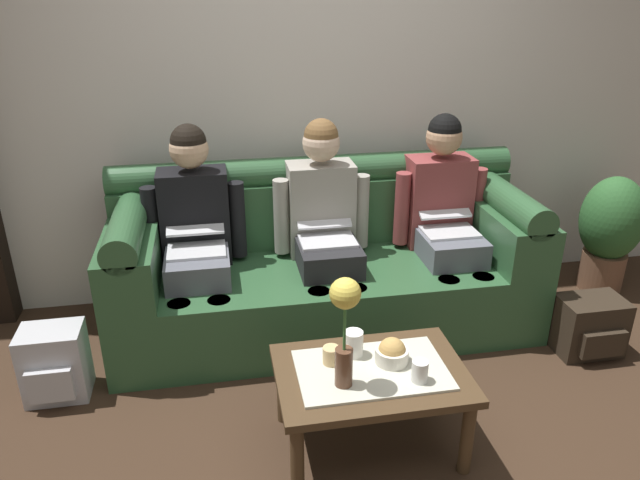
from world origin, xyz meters
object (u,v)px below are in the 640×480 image
Objects in this scene: cup_near_left at (354,343)px; flower_vase at (345,318)px; person_right at (444,212)px; snack_bowl at (392,353)px; cup_near_right at (331,355)px; potted_plant at (610,229)px; person_middle at (324,221)px; backpack_left at (55,364)px; coffee_table at (371,381)px; couch at (324,266)px; person_left at (195,229)px; cup_far_center at (420,371)px; backpack_right at (589,326)px.

flower_vase is at bearing -114.12° from cup_near_left.
person_right reaches higher than snack_bowl.
cup_near_right is 2.34m from potted_plant.
person_middle is 1.93m from potted_plant.
potted_plant reaches higher than backpack_left.
cup_near_left is at bearing 21.17° from cup_near_right.
cup_near_left is (-0.05, 0.12, 0.12)m from coffee_table.
coffee_table is at bearing -65.49° from cup_near_left.
couch is at bearing 80.94° from cup_near_right.
person_right is at bearing 51.21° from cup_near_left.
person_left is 2.53× the size of flower_vase.
flower_vase is 5.16× the size of cup_far_center.
flower_vase is at bearing -150.15° from coffee_table.
backpack_left is (-1.27, 0.54, -0.26)m from cup_near_right.
person_middle is 13.07× the size of cup_far_center.
potted_plant is at bearing 9.21° from backpack_left.
person_middle reaches higher than snack_bowl.
backpack_left is at bearing -167.90° from person_right.
potted_plant is (2.05, 1.24, -0.29)m from flower_vase.
person_middle is at bearing 95.34° from snack_bowl.
coffee_table is at bearing 146.39° from cup_far_center.
snack_bowl is (0.10, 0.03, 0.11)m from coffee_table.
couch is at bearing 83.13° from flower_vase.
person_left is 2.64m from potted_plant.
couch is at bearing 90.00° from coffee_table.
coffee_table is 0.20m from cup_near_right.
snack_bowl is at bearing 19.42° from coffee_table.
person_right is 1.57× the size of potted_plant.
couch is 6.82× the size of backpack_right.
person_right is at bearing -0.01° from person_middle.
person_left reaches higher than coffee_table.
snack_bowl is 0.17m from cup_near_left.
person_middle is 1.04m from cup_near_right.
backpack_left is (-1.30, 0.69, -0.53)m from flower_vase.
coffee_table is 0.18m from cup_near_left.
flower_vase is 0.38m from snack_bowl.
backpack_right is at bearing 20.43° from flower_vase.
couch is 0.78m from person_left.
person_right is (0.72, -0.00, 0.29)m from couch.
person_left and person_middle have the same top height.
flower_vase is at bearing -63.36° from person_left.
backpack_left is (-2.16, -0.46, -0.47)m from person_right.
person_left is 13.07× the size of cup_far_center.
backpack_right is at bearing 26.39° from cup_far_center.
backpack_left is at bearing 156.84° from coffee_table.
flower_vase is at bearing -126.63° from person_right.
person_middle reaches higher than potted_plant.
cup_near_right is 0.10× the size of potted_plant.
person_middle is at bearing -90.00° from couch.
cup_near_left reaches higher than cup_far_center.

